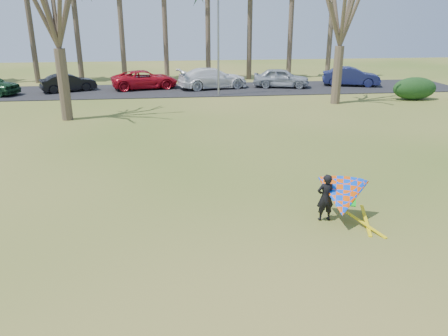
{
  "coord_description": "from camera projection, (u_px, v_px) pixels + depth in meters",
  "views": [
    {
      "loc": [
        -1.7,
        -11.97,
        6.08
      ],
      "look_at": [
        0.0,
        2.0,
        1.1
      ],
      "focal_mm": 35.0,
      "sensor_mm": 36.0,
      "label": 1
    }
  ],
  "objects": [
    {
      "name": "hedge_near",
      "position": [
        415.0,
        88.0,
        32.48
      ],
      "size": [
        3.34,
        1.51,
        1.67
      ],
      "primitive_type": "ellipsoid",
      "color": "#143513",
      "rests_on": "ground"
    },
    {
      "name": "car_4",
      "position": [
        281.0,
        78.0,
        37.67
      ],
      "size": [
        5.09,
        3.0,
        1.63
      ],
      "primitive_type": "imported",
      "rotation": [
        0.0,
        0.0,
        1.33
      ],
      "color": "#9FA6AD",
      "rests_on": "parking_strip"
    },
    {
      "name": "bare_tree_right",
      "position": [
        343.0,
        6.0,
        29.22
      ],
      "size": [
        6.27,
        6.27,
        9.21
      ],
      "color": "brown",
      "rests_on": "ground"
    },
    {
      "name": "ground",
      "position": [
        232.0,
        223.0,
        13.42
      ],
      "size": [
        100.0,
        100.0,
        0.0
      ],
      "primitive_type": "plane",
      "color": "#2D5913",
      "rests_on": "ground"
    },
    {
      "name": "kite_flyer",
      "position": [
        341.0,
        197.0,
        13.2
      ],
      "size": [
        2.13,
        2.39,
        2.02
      ],
      "color": "black",
      "rests_on": "ground"
    },
    {
      "name": "streetlight",
      "position": [
        220.0,
        37.0,
        32.77
      ],
      "size": [
        2.28,
        0.18,
        8.0
      ],
      "color": "gray",
      "rests_on": "ground"
    },
    {
      "name": "car_5",
      "position": [
        351.0,
        76.0,
        38.47
      ],
      "size": [
        5.18,
        3.01,
        1.61
      ],
      "primitive_type": "imported",
      "rotation": [
        0.0,
        0.0,
        1.29
      ],
      "color": "#181D4A",
      "rests_on": "parking_strip"
    },
    {
      "name": "car_1",
      "position": [
        68.0,
        83.0,
        35.71
      ],
      "size": [
        4.57,
        3.14,
        1.43
      ],
      "primitive_type": "imported",
      "rotation": [
        0.0,
        0.0,
        1.99
      ],
      "color": "black",
      "rests_on": "parking_strip"
    },
    {
      "name": "parking_strip",
      "position": [
        191.0,
        90.0,
        36.81
      ],
      "size": [
        46.0,
        7.0,
        0.06
      ],
      "primitive_type": "cube",
      "color": "black",
      "rests_on": "ground"
    },
    {
      "name": "car_2",
      "position": [
        145.0,
        80.0,
        36.97
      ],
      "size": [
        5.97,
        3.75,
        1.54
      ],
      "primitive_type": "imported",
      "rotation": [
        0.0,
        0.0,
        1.8
      ],
      "color": "#B40E1C",
      "rests_on": "parking_strip"
    },
    {
      "name": "car_3",
      "position": [
        213.0,
        78.0,
        37.1
      ],
      "size": [
        6.31,
        3.65,
        1.72
      ],
      "primitive_type": "imported",
      "rotation": [
        0.0,
        0.0,
        1.79
      ],
      "color": "white",
      "rests_on": "parking_strip"
    }
  ]
}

